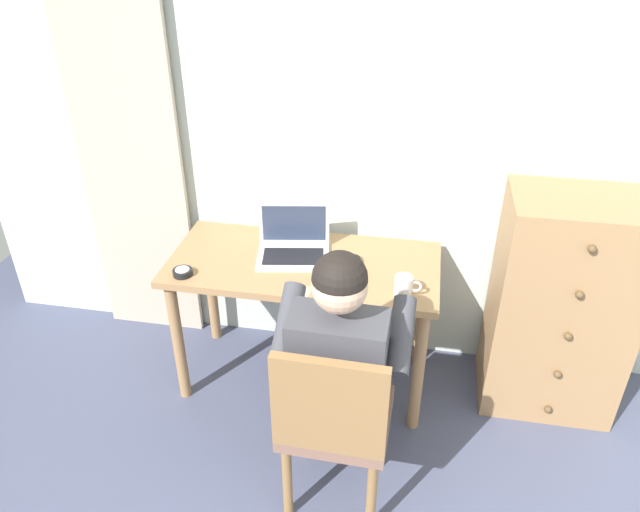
{
  "coord_description": "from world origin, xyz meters",
  "views": [
    {
      "loc": [
        0.0,
        -0.52,
        2.22
      ],
      "look_at": [
        -0.41,
        1.73,
        0.83
      ],
      "focal_mm": 33.52,
      "sensor_mm": 36.0,
      "label": 1
    }
  ],
  "objects_px": {
    "person_seated": "(342,353)",
    "computer_mouse": "(354,260)",
    "desk_clock": "(182,272)",
    "coffee_mug": "(403,286)",
    "laptop": "(293,245)",
    "dresser": "(559,306)",
    "chair": "(333,420)",
    "desk": "(303,280)"
  },
  "relations": [
    {
      "from": "dresser",
      "to": "chair",
      "type": "distance_m",
      "value": 1.26
    },
    {
      "from": "laptop",
      "to": "desk_clock",
      "type": "bearing_deg",
      "value": -149.35
    },
    {
      "from": "desk",
      "to": "chair",
      "type": "relative_size",
      "value": 1.46
    },
    {
      "from": "desk",
      "to": "dresser",
      "type": "bearing_deg",
      "value": 4.49
    },
    {
      "from": "chair",
      "to": "desk_clock",
      "type": "xyz_separation_m",
      "value": [
        -0.79,
        0.52,
        0.25
      ]
    },
    {
      "from": "desk_clock",
      "to": "coffee_mug",
      "type": "xyz_separation_m",
      "value": [
        1.0,
        0.02,
        0.03
      ]
    },
    {
      "from": "dresser",
      "to": "chair",
      "type": "bearing_deg",
      "value": -138.5
    },
    {
      "from": "computer_mouse",
      "to": "coffee_mug",
      "type": "distance_m",
      "value": 0.33
    },
    {
      "from": "person_seated",
      "to": "computer_mouse",
      "type": "height_order",
      "value": "person_seated"
    },
    {
      "from": "chair",
      "to": "laptop",
      "type": "xyz_separation_m",
      "value": [
        -0.33,
        0.8,
        0.29
      ]
    },
    {
      "from": "person_seated",
      "to": "coffee_mug",
      "type": "bearing_deg",
      "value": 59.75
    },
    {
      "from": "dresser",
      "to": "person_seated",
      "type": "xyz_separation_m",
      "value": [
        -0.94,
        -0.65,
        0.12
      ]
    },
    {
      "from": "desk",
      "to": "chair",
      "type": "xyz_separation_m",
      "value": [
        0.27,
        -0.74,
        -0.13
      ]
    },
    {
      "from": "person_seated",
      "to": "computer_mouse",
      "type": "distance_m",
      "value": 0.59
    },
    {
      "from": "chair",
      "to": "dresser",
      "type": "bearing_deg",
      "value": 41.5
    },
    {
      "from": "person_seated",
      "to": "coffee_mug",
      "type": "distance_m",
      "value": 0.43
    },
    {
      "from": "dresser",
      "to": "laptop",
      "type": "bearing_deg",
      "value": -178.24
    },
    {
      "from": "person_seated",
      "to": "coffee_mug",
      "type": "xyz_separation_m",
      "value": [
        0.21,
        0.36,
        0.1
      ]
    },
    {
      "from": "desk",
      "to": "person_seated",
      "type": "height_order",
      "value": "person_seated"
    },
    {
      "from": "computer_mouse",
      "to": "desk_clock",
      "type": "height_order",
      "value": "computer_mouse"
    },
    {
      "from": "dresser",
      "to": "laptop",
      "type": "xyz_separation_m",
      "value": [
        -1.27,
        -0.04,
        0.22
      ]
    },
    {
      "from": "person_seated",
      "to": "desk_clock",
      "type": "bearing_deg",
      "value": 156.75
    },
    {
      "from": "desk",
      "to": "person_seated",
      "type": "bearing_deg",
      "value": -63.85
    },
    {
      "from": "person_seated",
      "to": "computer_mouse",
      "type": "bearing_deg",
      "value": 93.16
    },
    {
      "from": "chair",
      "to": "coffee_mug",
      "type": "distance_m",
      "value": 0.65
    },
    {
      "from": "laptop",
      "to": "person_seated",
      "type": "bearing_deg",
      "value": -61.45
    },
    {
      "from": "person_seated",
      "to": "chair",
      "type": "bearing_deg",
      "value": -91.13
    },
    {
      "from": "desk_clock",
      "to": "person_seated",
      "type": "bearing_deg",
      "value": -23.25
    },
    {
      "from": "person_seated",
      "to": "desk",
      "type": "bearing_deg",
      "value": 116.15
    },
    {
      "from": "coffee_mug",
      "to": "desk",
      "type": "bearing_deg",
      "value": 157.87
    },
    {
      "from": "dresser",
      "to": "chair",
      "type": "xyz_separation_m",
      "value": [
        -0.94,
        -0.83,
        -0.07
      ]
    },
    {
      "from": "desk_clock",
      "to": "coffee_mug",
      "type": "height_order",
      "value": "coffee_mug"
    },
    {
      "from": "chair",
      "to": "computer_mouse",
      "type": "xyz_separation_m",
      "value": [
        -0.03,
        0.77,
        0.25
      ]
    },
    {
      "from": "computer_mouse",
      "to": "coffee_mug",
      "type": "xyz_separation_m",
      "value": [
        0.24,
        -0.23,
        0.03
      ]
    },
    {
      "from": "computer_mouse",
      "to": "chair",
      "type": "bearing_deg",
      "value": -94.76
    },
    {
      "from": "chair",
      "to": "laptop",
      "type": "distance_m",
      "value": 0.91
    },
    {
      "from": "dresser",
      "to": "computer_mouse",
      "type": "xyz_separation_m",
      "value": [
        -0.97,
        -0.07,
        0.19
      ]
    },
    {
      "from": "laptop",
      "to": "desk_clock",
      "type": "distance_m",
      "value": 0.54
    },
    {
      "from": "desk",
      "to": "chair",
      "type": "distance_m",
      "value": 0.8
    },
    {
      "from": "laptop",
      "to": "desk_clock",
      "type": "height_order",
      "value": "laptop"
    },
    {
      "from": "desk",
      "to": "chair",
      "type": "height_order",
      "value": "chair"
    },
    {
      "from": "laptop",
      "to": "coffee_mug",
      "type": "distance_m",
      "value": 0.6
    }
  ]
}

